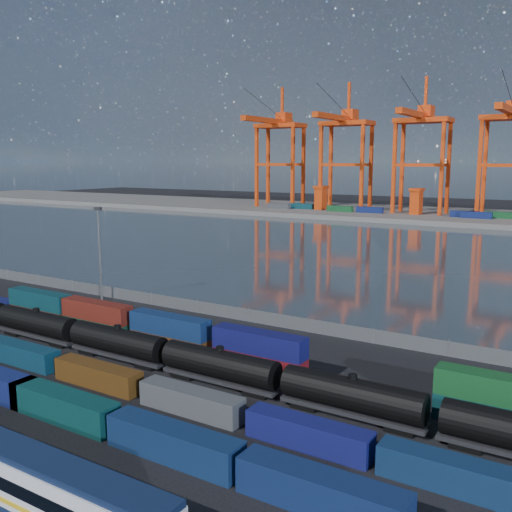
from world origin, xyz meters
The scene contains 11 objects.
ground centered at (0.00, 0.00, 0.00)m, with size 700.00×700.00×0.00m, color black.
harbor_water centered at (0.00, 105.00, 0.01)m, with size 700.00×700.00×0.00m, color #2B373F.
far_quay centered at (0.00, 210.00, 1.00)m, with size 700.00×70.00×2.00m, color #514F4C.
container_row_mid centered at (-11.23, -2.23, 1.46)m, with size 140.71×2.32×4.95m.
container_row_north centered at (8.13, 10.29, 2.12)m, with size 140.62×2.38×5.08m.
tanker_string centered at (18.67, 4.99, 2.25)m, with size 123.10×3.14×4.49m.
waterfront_fence centered at (0.00, 28.00, 1.00)m, with size 160.12×0.12×2.20m.
yard_light_mast centered at (-30.00, 26.00, 9.30)m, with size 1.60×0.40×16.60m.
gantry_cranes centered at (-7.50, 203.41, 36.78)m, with size 198.08×44.31×60.00m.
quay_containers centered at (-11.00, 195.46, 3.30)m, with size 172.58×10.99×2.60m.
straddle_carriers centered at (-2.50, 200.00, 7.82)m, with size 140.00×7.00×11.10m.
Camera 1 is at (45.81, -43.56, 24.44)m, focal length 40.00 mm.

